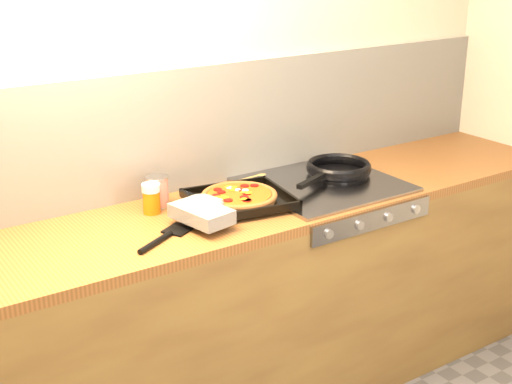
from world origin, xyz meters
TOP-DOWN VIEW (x-y plane):
  - room_shell at (0.00, 1.39)m, footprint 3.20×3.20m
  - counter_run at (0.00, 1.10)m, footprint 3.20×0.62m
  - stovetop at (0.45, 1.10)m, footprint 0.60×0.56m
  - pizza_on_tray at (-0.03, 1.08)m, footprint 0.52×0.42m
  - frying_pan at (0.57, 1.15)m, footprint 0.49×0.36m
  - tomato_can at (-0.23, 1.27)m, footprint 0.11×0.11m
  - juice_glass at (-0.28, 1.22)m, footprint 0.08×0.08m
  - wooden_spoon at (0.20, 1.32)m, footprint 0.30×0.05m
  - black_spatula at (-0.35, 0.98)m, footprint 0.27×0.18m

SIDE VIEW (x-z plane):
  - counter_run at x=0.00m, z-range 0.00..0.90m
  - stovetop at x=0.45m, z-range 0.90..0.92m
  - black_spatula at x=-0.35m, z-range 0.90..0.92m
  - wooden_spoon at x=0.20m, z-range 0.90..0.92m
  - frying_pan at x=0.57m, z-range 0.92..0.96m
  - pizza_on_tray at x=-0.03m, z-range 0.91..0.97m
  - juice_glass at x=-0.28m, z-range 0.90..1.02m
  - tomato_can at x=-0.23m, z-range 0.90..1.02m
  - room_shell at x=0.00m, z-range -0.45..2.75m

